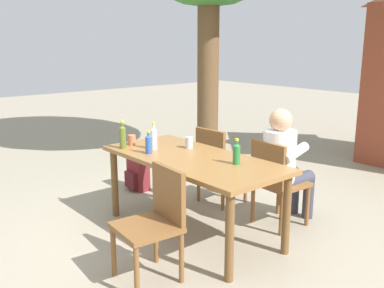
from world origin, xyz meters
The scene contains 13 objects.
ground_plane centered at (0.00, 0.00, 0.00)m, with size 24.00×24.00×0.00m, color gray.
dining_table centered at (0.00, 0.00, 0.67)m, with size 1.84×0.85×0.76m.
chair_far_right centered at (0.41, 0.72, 0.49)m, with size 0.47×0.47×0.87m.
chair_near_right centered at (0.42, -0.72, 0.49)m, with size 0.48×0.48×0.87m.
chair_far_left centered at (-0.41, 0.72, 0.49)m, with size 0.46×0.46×0.87m.
person_in_white_shirt centered at (0.41, 0.83, 0.66)m, with size 0.47×0.62×1.18m.
bottle_blue centered at (-0.36, -0.24, 0.85)m, with size 0.06×0.06×0.22m.
bottle_green centered at (0.44, 0.13, 0.86)m, with size 0.06×0.06×0.23m.
bottle_clear centered at (-0.46, -0.10, 0.87)m, with size 0.06×0.06×0.27m.
bottle_olive centered at (-0.69, -0.32, 0.88)m, with size 0.06×0.06×0.29m.
cup_terracotta centered at (-0.76, -0.17, 0.81)m, with size 0.08×0.08×0.10m, color #BC6B47.
cup_steel centered at (-0.27, 0.19, 0.81)m, with size 0.08×0.08×0.11m, color #B2B7BC.
backpack_by_near_side centered at (-1.38, 0.29, 0.22)m, with size 0.29×0.22×0.45m.
Camera 1 is at (2.92, -2.48, 1.79)m, focal length 40.16 mm.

